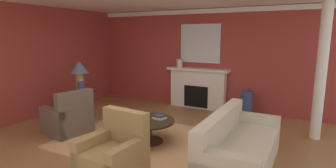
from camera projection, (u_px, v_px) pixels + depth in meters
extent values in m
plane|color=olive|center=(141.00, 145.00, 5.08)|extent=(8.60, 8.60, 0.00)
cube|color=#9E3833|center=(202.00, 59.00, 7.60)|extent=(7.22, 0.12, 2.78)
cube|color=#9E3833|center=(34.00, 62.00, 6.65)|extent=(0.12, 6.85, 2.78)
cube|color=white|center=(202.00, 11.00, 7.29)|extent=(7.22, 0.08, 0.12)
cube|color=tan|center=(149.00, 142.00, 5.21)|extent=(3.41, 2.43, 0.01)
cube|color=white|center=(198.00, 89.00, 7.60)|extent=(1.60, 0.25, 1.08)
cube|color=black|center=(197.00, 96.00, 7.61)|extent=(0.70, 0.26, 0.60)
cube|color=white|center=(198.00, 69.00, 7.47)|extent=(1.80, 0.35, 0.06)
cube|color=silver|center=(200.00, 43.00, 7.46)|extent=(1.18, 0.04, 1.08)
cube|color=beige|center=(241.00, 154.00, 4.19)|extent=(0.92, 2.11, 0.45)
cube|color=beige|center=(220.00, 124.00, 4.27)|extent=(0.22, 2.10, 0.40)
cube|color=beige|center=(253.00, 130.00, 4.99)|extent=(0.90, 0.21, 0.62)
cube|color=brown|center=(68.00, 123.00, 5.68)|extent=(0.94, 0.94, 0.44)
cube|color=brown|center=(75.00, 103.00, 5.40)|extent=(0.31, 0.82, 0.51)
cube|color=brown|center=(81.00, 115.00, 5.92)|extent=(0.81, 0.29, 0.60)
cube|color=brown|center=(53.00, 123.00, 5.41)|extent=(0.81, 0.29, 0.60)
cube|color=#9E7A4C|center=(112.00, 163.00, 3.89)|extent=(0.86, 0.86, 0.44)
cube|color=#9E7A4C|center=(126.00, 126.00, 4.07)|extent=(0.81, 0.22, 0.51)
cube|color=#9E7A4C|center=(96.00, 153.00, 4.05)|extent=(0.20, 0.81, 0.60)
cube|color=#9E7A4C|center=(129.00, 164.00, 3.70)|extent=(0.20, 0.81, 0.60)
cylinder|color=#2D2319|center=(149.00, 121.00, 5.13)|extent=(1.00, 1.00, 0.04)
cylinder|color=#2D2319|center=(149.00, 132.00, 5.18)|extent=(0.12, 0.12, 0.41)
cylinder|color=#2D2319|center=(149.00, 141.00, 5.21)|extent=(0.56, 0.56, 0.03)
cube|color=#2D2319|center=(81.00, 92.00, 6.58)|extent=(0.56, 0.56, 0.04)
cube|color=#2D2319|center=(82.00, 105.00, 6.64)|extent=(0.10, 0.10, 0.66)
cube|color=#2D2319|center=(82.00, 117.00, 6.70)|extent=(0.45, 0.45, 0.04)
cylinder|color=#B28E38|center=(80.00, 82.00, 6.53)|extent=(0.18, 0.18, 0.45)
cone|color=#4C566B|center=(79.00, 67.00, 6.47)|extent=(0.44, 0.44, 0.30)
cylinder|color=beige|center=(180.00, 63.00, 7.67)|extent=(0.17, 0.17, 0.24)
cylinder|color=navy|center=(247.00, 104.00, 6.70)|extent=(0.30, 0.30, 0.69)
cylinder|color=navy|center=(81.00, 87.00, 6.38)|extent=(0.16, 0.16, 0.26)
cube|color=tan|center=(159.00, 118.00, 5.19)|extent=(0.27, 0.24, 0.03)
cube|color=navy|center=(159.00, 116.00, 5.20)|extent=(0.20, 0.17, 0.04)
cylinder|color=white|center=(321.00, 70.00, 5.17)|extent=(0.20, 0.20, 2.78)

